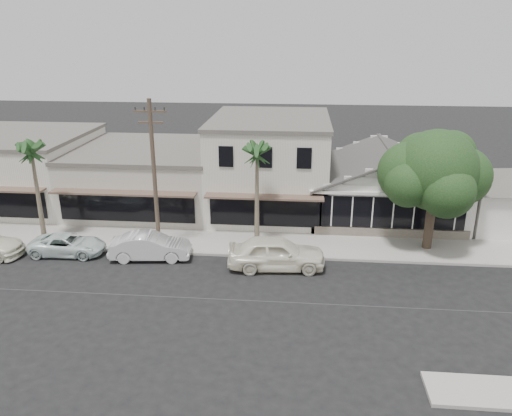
# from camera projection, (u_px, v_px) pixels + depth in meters

# --- Properties ---
(ground) EXTENTS (140.00, 140.00, 0.00)m
(ground) POSITION_uv_depth(u_px,v_px,m) (313.00, 304.00, 24.01)
(ground) COLOR black
(ground) RESTS_ON ground
(sidewalk_north) EXTENTS (90.00, 3.50, 0.15)m
(sidewalk_north) POSITION_uv_depth(u_px,v_px,m) (182.00, 241.00, 31.01)
(sidewalk_north) COLOR #9E9991
(sidewalk_north) RESTS_ON ground
(corner_shop) EXTENTS (10.40, 8.60, 5.10)m
(corner_shop) POSITION_uv_depth(u_px,v_px,m) (384.00, 181.00, 34.41)
(corner_shop) COLOR white
(corner_shop) RESTS_ON ground
(side_cottage) EXTENTS (6.00, 6.00, 3.00)m
(side_cottage) POSITION_uv_depth(u_px,v_px,m) (510.00, 205.00, 33.16)
(side_cottage) COLOR white
(side_cottage) RESTS_ON ground
(row_building_near) EXTENTS (8.00, 10.00, 6.50)m
(row_building_near) POSITION_uv_depth(u_px,v_px,m) (270.00, 166.00, 35.85)
(row_building_near) COLOR silver
(row_building_near) RESTS_ON ground
(row_building_midnear) EXTENTS (10.00, 10.00, 4.20)m
(row_building_midnear) POSITION_uv_depth(u_px,v_px,m) (149.00, 178.00, 37.01)
(row_building_midnear) COLOR beige
(row_building_midnear) RESTS_ON ground
(row_building_midfar) EXTENTS (11.00, 10.00, 5.00)m
(row_building_midfar) POSITION_uv_depth(u_px,v_px,m) (13.00, 169.00, 37.78)
(row_building_midfar) COLOR silver
(row_building_midfar) RESTS_ON ground
(utility_pole) EXTENTS (1.80, 0.24, 9.00)m
(utility_pole) POSITION_uv_depth(u_px,v_px,m) (154.00, 174.00, 28.06)
(utility_pole) COLOR brown
(utility_pole) RESTS_ON ground
(car_0) EXTENTS (5.48, 2.56, 1.82)m
(car_0) POSITION_uv_depth(u_px,v_px,m) (276.00, 253.00, 27.36)
(car_0) COLOR white
(car_0) RESTS_ON ground
(car_1) EXTENTS (4.74, 2.09, 1.51)m
(car_1) POSITION_uv_depth(u_px,v_px,m) (150.00, 246.00, 28.54)
(car_1) COLOR silver
(car_1) RESTS_ON ground
(car_2) EXTENTS (4.38, 2.12, 1.20)m
(car_2) POSITION_uv_depth(u_px,v_px,m) (68.00, 245.00, 29.17)
(car_2) COLOR silver
(car_2) RESTS_ON ground
(shade_tree) EXTENTS (6.54, 5.92, 7.26)m
(shade_tree) POSITION_uv_depth(u_px,v_px,m) (434.00, 172.00, 28.56)
(shade_tree) COLOR #4B3E2E
(shade_tree) RESTS_ON ground
(palm_east) EXTENTS (2.27, 2.27, 6.73)m
(palm_east) POSITION_uv_depth(u_px,v_px,m) (257.00, 154.00, 28.70)
(palm_east) COLOR #726651
(palm_east) RESTS_ON ground
(palm_mid) EXTENTS (2.33, 2.33, 6.83)m
(palm_mid) POSITION_uv_depth(u_px,v_px,m) (31.00, 151.00, 28.83)
(palm_mid) COLOR #726651
(palm_mid) RESTS_ON ground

